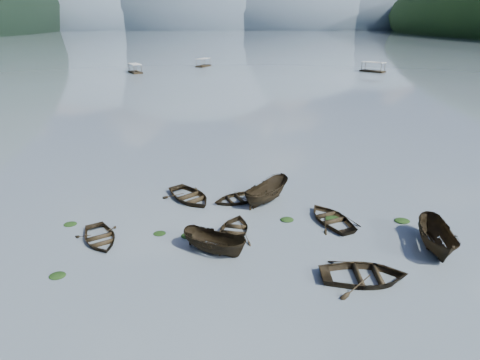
{
  "coord_description": "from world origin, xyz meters",
  "views": [
    {
      "loc": [
        -1.34,
        -14.79,
        13.36
      ],
      "look_at": [
        0.0,
        12.0,
        2.0
      ],
      "focal_mm": 28.0,
      "sensor_mm": 36.0,
      "label": 1
    }
  ],
  "objects_px": {
    "pontoon_left": "(136,73)",
    "rowboat_3": "(331,221)",
    "pontoon_centre": "(203,66)",
    "rowboat_0": "(100,241)"
  },
  "relations": [
    {
      "from": "pontoon_left",
      "to": "rowboat_3",
      "type": "bearing_deg",
      "value": -97.24
    },
    {
      "from": "pontoon_left",
      "to": "pontoon_centre",
      "type": "height_order",
      "value": "pontoon_centre"
    },
    {
      "from": "rowboat_0",
      "to": "rowboat_3",
      "type": "xyz_separation_m",
      "value": [
        16.01,
        1.8,
        0.0
      ]
    },
    {
      "from": "pontoon_left",
      "to": "rowboat_0",
      "type": "bearing_deg",
      "value": -107.14
    },
    {
      "from": "pontoon_centre",
      "to": "rowboat_0",
      "type": "bearing_deg",
      "value": -64.76
    },
    {
      "from": "pontoon_left",
      "to": "pontoon_centre",
      "type": "xyz_separation_m",
      "value": [
        18.65,
        15.79,
        0.0
      ]
    },
    {
      "from": "rowboat_0",
      "to": "pontoon_left",
      "type": "distance_m",
      "value": 91.06
    },
    {
      "from": "rowboat_0",
      "to": "pontoon_left",
      "type": "xyz_separation_m",
      "value": [
        -16.07,
        89.63,
        0.0
      ]
    },
    {
      "from": "rowboat_3",
      "to": "pontoon_left",
      "type": "height_order",
      "value": "pontoon_left"
    },
    {
      "from": "rowboat_3",
      "to": "pontoon_centre",
      "type": "bearing_deg",
      "value": -102.46
    }
  ]
}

